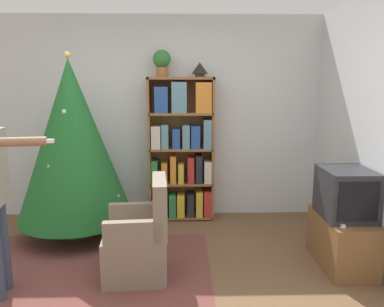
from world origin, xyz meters
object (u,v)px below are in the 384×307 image
at_px(bookshelf, 182,152).
at_px(christmas_tree, 73,141).
at_px(television, 346,193).
at_px(potted_plant, 162,61).
at_px(table_lamp, 200,69).
at_px(armchair, 140,242).

bearing_deg(bookshelf, christmas_tree, -156.99).
xyz_separation_m(television, potted_plant, (-1.79, 1.35, 1.28)).
xyz_separation_m(potted_plant, table_lamp, (0.47, 0.00, -0.09)).
relative_size(television, christmas_tree, 0.25).
xyz_separation_m(armchair, table_lamp, (0.61, 1.49, 1.60)).
bearing_deg(armchair, bookshelf, 160.89).
bearing_deg(christmas_tree, table_lamp, 20.11).
distance_m(bookshelf, television, 2.05).
distance_m(television, armchair, 1.99).
xyz_separation_m(christmas_tree, potted_plant, (0.99, 0.53, 0.90)).
relative_size(bookshelf, table_lamp, 9.13).
bearing_deg(potted_plant, christmas_tree, -151.68).
height_order(potted_plant, table_lamp, potted_plant).
xyz_separation_m(bookshelf, potted_plant, (-0.25, 0.01, 1.13)).
height_order(television, armchair, television).
bearing_deg(table_lamp, christmas_tree, -159.89).
distance_m(television, potted_plant, 2.58).
bearing_deg(table_lamp, armchair, -112.16).
relative_size(potted_plant, table_lamp, 1.64).
distance_m(bookshelf, table_lamp, 1.06).
xyz_separation_m(television, table_lamp, (-1.33, 1.35, 1.20)).
distance_m(christmas_tree, armchair, 1.51).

